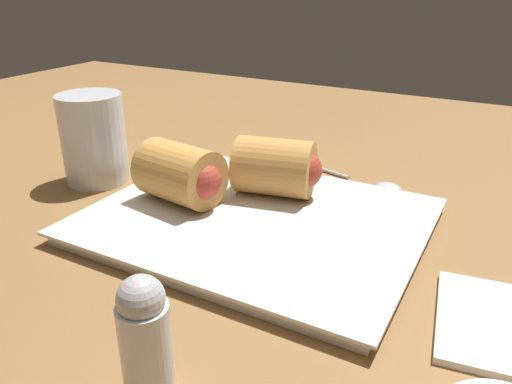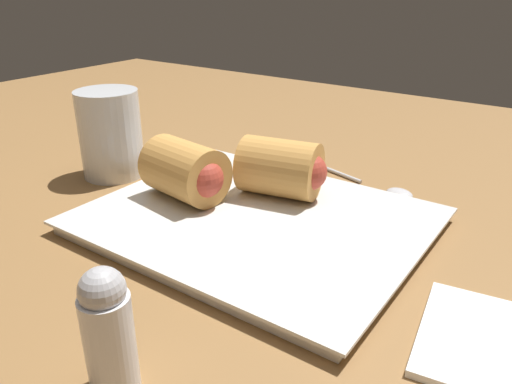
% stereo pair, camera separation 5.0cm
% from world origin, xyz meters
% --- Properties ---
extents(table_surface, '(1.80, 1.40, 0.02)m').
position_xyz_m(table_surface, '(0.00, 0.00, 0.01)').
color(table_surface, olive).
rests_on(table_surface, ground).
extents(serving_plate, '(0.33, 0.27, 0.01)m').
position_xyz_m(serving_plate, '(-0.03, -0.01, 0.03)').
color(serving_plate, silver).
rests_on(serving_plate, table_surface).
extents(roll_front_left, '(0.10, 0.08, 0.06)m').
position_xyz_m(roll_front_left, '(-0.03, -0.07, 0.07)').
color(roll_front_left, '#D19347').
rests_on(roll_front_left, serving_plate).
extents(roll_front_right, '(0.10, 0.08, 0.06)m').
position_xyz_m(roll_front_right, '(0.05, 0.00, 0.07)').
color(roll_front_right, '#D19347').
rests_on(roll_front_right, serving_plate).
extents(spoon, '(0.20, 0.07, 0.01)m').
position_xyz_m(spoon, '(-0.10, -0.17, 0.02)').
color(spoon, silver).
rests_on(spoon, table_surface).
extents(drinking_glass, '(0.08, 0.08, 0.11)m').
position_xyz_m(drinking_glass, '(0.20, -0.02, 0.08)').
color(drinking_glass, silver).
rests_on(drinking_glass, table_surface).
extents(salt_shaker, '(0.03, 0.03, 0.09)m').
position_xyz_m(salt_shaker, '(-0.09, 0.22, 0.06)').
color(salt_shaker, silver).
rests_on(salt_shaker, table_surface).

